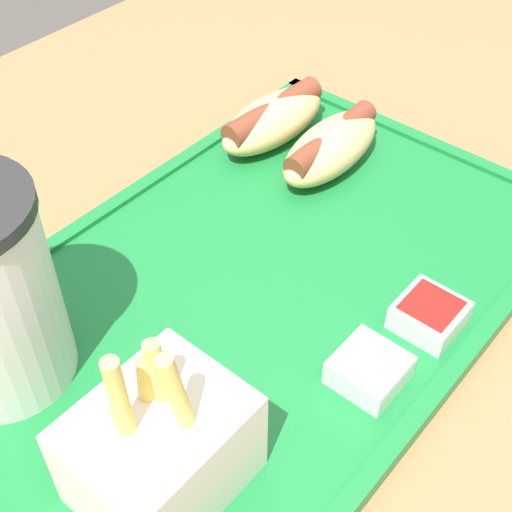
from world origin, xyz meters
name	(u,v)px	position (x,y,z in m)	size (l,w,h in m)	color
food_tray	(256,291)	(-0.03, 0.03, 0.77)	(0.47, 0.30, 0.01)	#197233
hot_dog_far	(273,119)	(0.11, 0.13, 0.80)	(0.12, 0.05, 0.04)	#DBB270
hot_dog_near	(331,146)	(0.11, 0.07, 0.80)	(0.12, 0.05, 0.04)	#DBB270
fries_carton	(160,448)	(-0.18, -0.03, 0.81)	(0.09, 0.07, 0.12)	silver
sauce_cup_mayo	(369,369)	(-0.05, -0.08, 0.79)	(0.04, 0.04, 0.02)	silver
sauce_cup_ketchup	(429,314)	(0.01, -0.08, 0.79)	(0.04, 0.04, 0.02)	silver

